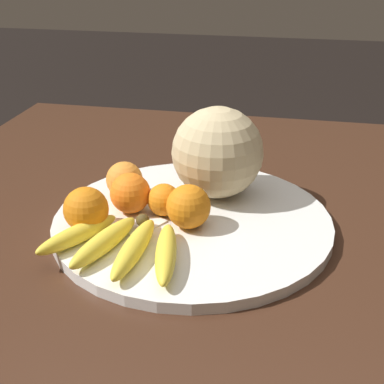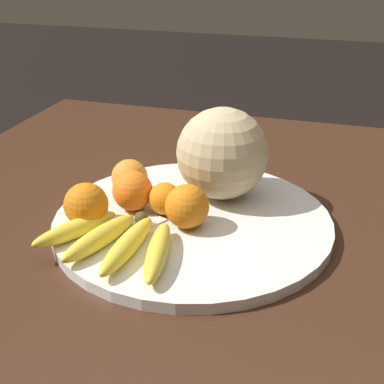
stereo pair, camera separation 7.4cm
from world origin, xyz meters
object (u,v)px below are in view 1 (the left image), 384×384
Objects in this scene: kitchen_table at (179,267)px; orange_back_right at (164,199)px; banana_bunch at (122,244)px; produce_tag at (146,226)px; fruit_bowl at (192,222)px; melon at (217,152)px; orange_mid_center at (129,194)px; orange_front_right at (124,180)px; orange_back_left at (86,209)px; orange_front_left at (188,207)px.

orange_back_right is at bearing -99.42° from kitchen_table.
banana_bunch reaches higher than produce_tag.
banana_bunch reaches higher than fruit_bowl.
orange_mid_center is at bearing -52.99° from melon.
orange_back_left reaches higher than orange_front_right.
orange_mid_center is 0.96× the size of orange_back_left.
orange_front_right reaches higher than banana_bunch.
banana_bunch is 0.09m from produce_tag.
orange_front_left is (0.03, -0.00, 0.04)m from fruit_bowl.
fruit_bowl is 0.12m from orange_mid_center.
kitchen_table is 0.14m from orange_back_right.
fruit_bowl is 8.44× the size of orange_back_right.
melon reaches higher than orange_front_right.
kitchen_table is 0.13m from produce_tag.
banana_bunch is 3.45× the size of orange_front_right.
melon is at bearing 168.55° from orange_front_left.
fruit_bowl is at bearing 80.99° from orange_back_right.
orange_front_right is at bearing -153.68° from banana_bunch.
orange_back_right is at bearing 98.15° from orange_mid_center.
orange_front_right is (-0.05, -0.11, 0.14)m from kitchen_table.
banana_bunch is at bearing -25.07° from melon.
produce_tag is (-0.08, 0.01, -0.01)m from banana_bunch.
orange_mid_center is (0.00, -0.11, 0.04)m from fruit_bowl.
orange_front_left is 0.17m from orange_back_left.
orange_front_left is (-0.10, 0.08, 0.02)m from banana_bunch.
banana_bunch is 0.13m from orange_mid_center.
orange_mid_center is at bearing 143.83° from orange_back_left.
fruit_bowl is 6.46× the size of orange_back_left.
fruit_bowl is 6.16× the size of produce_tag.
orange_front_left is 1.04× the size of orange_mid_center.
melon is 0.26m from orange_back_left.
kitchen_table is 0.19m from banana_bunch.
orange_back_right is at bearing -39.07° from melon.
orange_back_left is 0.14m from orange_back_right.
melon is (-0.10, 0.03, 0.09)m from fruit_bowl.
fruit_bowl is at bearing -14.37° from melon.
orange_front_left is 1.00× the size of orange_back_left.
fruit_bowl is 0.16m from banana_bunch.
banana_bunch is (0.23, -0.11, -0.07)m from melon.
banana_bunch is (0.13, -0.08, 0.02)m from fruit_bowl.
produce_tag is (-0.03, 0.09, -0.04)m from orange_back_left.
fruit_bowl is at bearing 90.31° from orange_mid_center.
melon is at bearing 165.63° from fruit_bowl.
orange_back_left reaches higher than fruit_bowl.
fruit_bowl is 0.16m from orange_front_right.
orange_front_right is at bearing -119.63° from orange_back_right.
orange_mid_center reaches higher than orange_back_right.
orange_mid_center reaches higher than fruit_bowl.
orange_front_left is at bearing -0.43° from fruit_bowl.
orange_back_left is at bearing -10.15° from orange_front_right.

